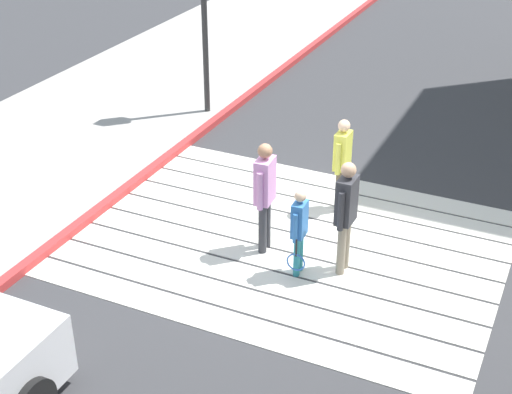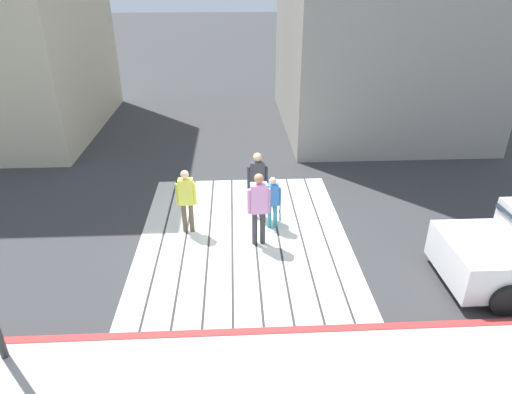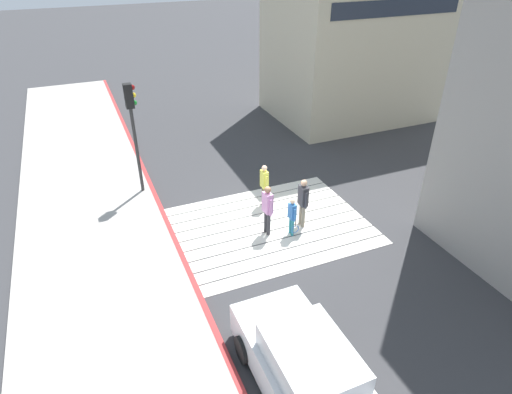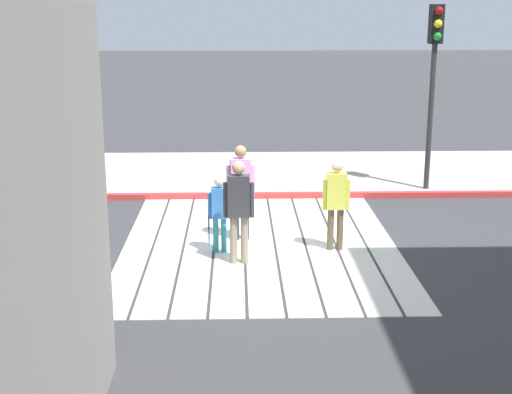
{
  "view_description": "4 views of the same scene",
  "coord_description": "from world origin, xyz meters",
  "px_view_note": "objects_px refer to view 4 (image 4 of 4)",
  "views": [
    {
      "loc": [
        3.66,
        -9.15,
        6.25
      ],
      "look_at": [
        -0.56,
        -0.08,
        0.73
      ],
      "focal_mm": 52.44,
      "sensor_mm": 36.0,
      "label": 1
    },
    {
      "loc": [
        -9.12,
        0.18,
        5.74
      ],
      "look_at": [
        -0.38,
        -0.27,
        1.26
      ],
      "focal_mm": 31.62,
      "sensor_mm": 36.0,
      "label": 2
    },
    {
      "loc": [
        -5.27,
        -11.11,
        8.49
      ],
      "look_at": [
        -0.2,
        0.85,
        0.72
      ],
      "focal_mm": 30.62,
      "sensor_mm": 36.0,
      "label": 3
    },
    {
      "loc": [
        12.35,
        -0.4,
        4.18
      ],
      "look_at": [
        -0.52,
        -0.05,
        0.76
      ],
      "focal_mm": 50.32,
      "sensor_mm": 36.0,
      "label": 4
    }
  ],
  "objects_px": {
    "pedestrian_adult_lead": "(336,199)",
    "pedestrian_adult_trailing": "(241,186)",
    "pedestrian_adult_side": "(239,205)",
    "pedestrian_child_with_racket": "(219,210)",
    "traffic_light_corner": "(434,61)"
  },
  "relations": [
    {
      "from": "pedestrian_adult_trailing",
      "to": "pedestrian_adult_side",
      "type": "height_order",
      "value": "pedestrian_adult_trailing"
    },
    {
      "from": "pedestrian_adult_side",
      "to": "pedestrian_adult_lead",
      "type": "bearing_deg",
      "value": 110.75
    },
    {
      "from": "traffic_light_corner",
      "to": "pedestrian_adult_lead",
      "type": "bearing_deg",
      "value": -34.08
    },
    {
      "from": "traffic_light_corner",
      "to": "pedestrian_child_with_racket",
      "type": "distance_m",
      "value": 6.55
    },
    {
      "from": "traffic_light_corner",
      "to": "pedestrian_adult_trailing",
      "type": "distance_m",
      "value": 5.77
    },
    {
      "from": "traffic_light_corner",
      "to": "pedestrian_adult_trailing",
      "type": "xyz_separation_m",
      "value": [
        3.28,
        -4.3,
        -2.0
      ]
    },
    {
      "from": "traffic_light_corner",
      "to": "pedestrian_adult_trailing",
      "type": "height_order",
      "value": "traffic_light_corner"
    },
    {
      "from": "pedestrian_adult_trailing",
      "to": "pedestrian_child_with_racket",
      "type": "bearing_deg",
      "value": -28.34
    },
    {
      "from": "pedestrian_adult_trailing",
      "to": "pedestrian_adult_lead",
      "type": "bearing_deg",
      "value": 69.4
    },
    {
      "from": "pedestrian_adult_lead",
      "to": "pedestrian_adult_trailing",
      "type": "relative_size",
      "value": 0.91
    },
    {
      "from": "pedestrian_adult_trailing",
      "to": "pedestrian_child_with_racket",
      "type": "xyz_separation_m",
      "value": [
        0.71,
        -0.38,
        -0.26
      ]
    },
    {
      "from": "pedestrian_adult_lead",
      "to": "pedestrian_child_with_racket",
      "type": "xyz_separation_m",
      "value": [
        0.08,
        -2.04,
        -0.17
      ]
    },
    {
      "from": "traffic_light_corner",
      "to": "pedestrian_child_with_racket",
      "type": "height_order",
      "value": "traffic_light_corner"
    },
    {
      "from": "pedestrian_adult_lead",
      "to": "pedestrian_adult_side",
      "type": "height_order",
      "value": "pedestrian_adult_side"
    },
    {
      "from": "traffic_light_corner",
      "to": "pedestrian_adult_lead",
      "type": "relative_size",
      "value": 2.62
    }
  ]
}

